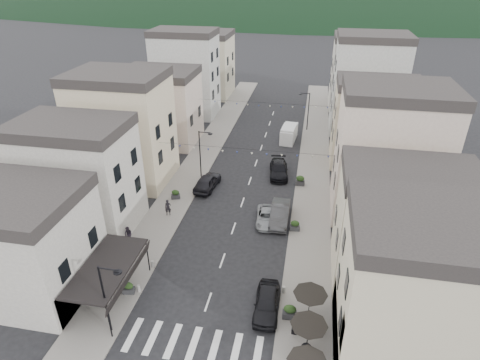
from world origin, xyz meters
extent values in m
cube|color=slate|center=(-7.50, 32.00, 0.06)|extent=(4.00, 76.00, 0.12)
cube|color=slate|center=(7.50, 32.00, 0.06)|extent=(4.00, 76.00, 0.12)
cube|color=#A8A39A|center=(-15.50, 5.00, 4.00)|extent=(12.00, 8.00, 8.00)
cube|color=beige|center=(14.50, 4.00, 5.00)|extent=(10.00, 8.00, 10.00)
cube|color=black|center=(-7.50, 5.00, 3.20)|extent=(3.60, 7.50, 0.15)
cube|color=black|center=(-5.70, 5.00, 2.70)|extent=(0.34, 7.50, 0.99)
cylinder|color=black|center=(-5.80, 1.50, 1.60)|extent=(0.10, 0.10, 3.20)
cylinder|color=black|center=(-5.80, 8.50, 1.60)|extent=(0.10, 0.10, 3.20)
cube|color=#A8A39A|center=(-14.50, 14.00, 5.00)|extent=(10.00, 7.00, 10.00)
cube|color=#262323|center=(-14.50, 14.00, 10.50)|extent=(10.20, 7.14, 1.00)
cube|color=#C5B694|center=(-14.50, 24.00, 6.00)|extent=(10.00, 8.00, 12.00)
cube|color=#262323|center=(-14.50, 24.00, 12.50)|extent=(10.20, 8.16, 1.00)
cube|color=#C2AA9D|center=(-14.50, 36.00, 4.75)|extent=(10.00, 8.00, 9.50)
cube|color=#262323|center=(-14.50, 36.00, 10.00)|extent=(10.20, 8.16, 1.00)
cube|color=#9F9F9A|center=(-14.50, 48.00, 6.50)|extent=(10.00, 7.00, 13.00)
cube|color=#262323|center=(-14.50, 48.00, 13.50)|extent=(10.20, 7.14, 1.00)
cube|color=beige|center=(-14.50, 60.00, 5.50)|extent=(10.00, 9.00, 11.00)
cube|color=#262323|center=(-14.50, 60.00, 11.50)|extent=(10.20, 9.18, 1.00)
cube|color=beige|center=(14.50, 12.00, 4.50)|extent=(10.00, 7.00, 9.00)
cube|color=#262323|center=(14.50, 12.00, 9.50)|extent=(10.20, 7.14, 1.00)
cube|color=#C2AA9D|center=(14.50, 22.00, 6.25)|extent=(10.00, 8.00, 12.50)
cube|color=#262323|center=(14.50, 22.00, 13.00)|extent=(10.20, 8.16, 1.00)
cube|color=#C5B694|center=(14.50, 34.00, 5.00)|extent=(10.00, 7.00, 10.00)
cube|color=#262323|center=(14.50, 34.00, 10.50)|extent=(10.20, 7.14, 1.00)
cube|color=#9F9F9A|center=(14.50, 46.00, 6.75)|extent=(10.00, 8.00, 13.50)
cube|color=#262323|center=(14.50, 46.00, 14.00)|extent=(10.20, 8.16, 1.00)
cube|color=#A8A39A|center=(14.50, 58.00, 5.75)|extent=(10.00, 9.00, 11.50)
cube|color=#262323|center=(14.50, 58.00, 12.00)|extent=(10.20, 9.18, 1.00)
cylinder|color=black|center=(7.70, 2.80, 1.27)|extent=(0.06, 0.06, 2.30)
cone|color=black|center=(7.70, 2.80, 2.37)|extent=(2.50, 2.50, 0.55)
cylinder|color=black|center=(7.70, 2.80, 0.49)|extent=(0.70, 0.70, 0.04)
cylinder|color=black|center=(7.70, 5.60, 1.27)|extent=(0.06, 0.06, 2.30)
cone|color=black|center=(7.70, 5.60, 2.37)|extent=(2.50, 2.50, 0.55)
cylinder|color=black|center=(7.70, 5.60, 0.49)|extent=(0.70, 0.70, 0.04)
cylinder|color=black|center=(-6.10, 2.00, 3.00)|extent=(0.14, 0.14, 6.00)
cylinder|color=black|center=(-5.40, 2.00, 5.90)|extent=(1.40, 0.10, 0.10)
cylinder|color=black|center=(-4.75, 2.00, 5.75)|extent=(0.56, 0.56, 0.08)
cylinder|color=black|center=(-6.10, 26.00, 3.00)|extent=(0.14, 0.14, 6.00)
cylinder|color=black|center=(-5.40, 26.00, 5.90)|extent=(1.40, 0.10, 0.10)
cylinder|color=black|center=(-4.75, 26.00, 5.75)|extent=(0.56, 0.56, 0.08)
cylinder|color=black|center=(6.10, 44.00, 3.00)|extent=(0.14, 0.14, 6.00)
cylinder|color=black|center=(5.40, 44.00, 5.90)|extent=(1.40, 0.10, 0.10)
cylinder|color=black|center=(4.75, 44.00, 5.75)|extent=(0.56, 0.56, 0.08)
cylinder|color=gray|center=(-5.70, 6.00, 0.42)|extent=(0.26, 0.26, 0.60)
cylinder|color=gray|center=(-5.70, 9.00, 0.42)|extent=(0.26, 0.26, 0.60)
cylinder|color=gray|center=(5.70, 8.00, 0.42)|extent=(0.26, 0.26, 0.60)
cylinder|color=black|center=(0.00, 22.00, 6.00)|extent=(19.00, 0.02, 0.02)
cone|color=beige|center=(-8.71, 22.00, 5.81)|extent=(0.28, 0.28, 0.24)
cone|color=navy|center=(-7.12, 22.00, 5.73)|extent=(0.28, 0.28, 0.24)
cone|color=beige|center=(-5.54, 22.00, 5.65)|extent=(0.28, 0.28, 0.24)
cone|color=navy|center=(-3.96, 22.00, 5.58)|extent=(0.28, 0.28, 0.24)
cone|color=beige|center=(-2.38, 22.00, 5.54)|extent=(0.28, 0.28, 0.24)
cone|color=navy|center=(-0.79, 22.00, 5.51)|extent=(0.28, 0.28, 0.24)
cone|color=beige|center=(0.79, 22.00, 5.51)|extent=(0.28, 0.28, 0.24)
cone|color=navy|center=(2.38, 22.00, 5.54)|extent=(0.28, 0.28, 0.24)
cone|color=beige|center=(3.96, 22.00, 5.58)|extent=(0.28, 0.28, 0.24)
cone|color=navy|center=(5.54, 22.00, 5.65)|extent=(0.28, 0.28, 0.24)
cone|color=beige|center=(7.12, 22.00, 5.73)|extent=(0.28, 0.28, 0.24)
cone|color=navy|center=(8.71, 22.00, 5.81)|extent=(0.28, 0.28, 0.24)
cylinder|color=black|center=(0.00, 38.00, 6.00)|extent=(19.00, 0.02, 0.02)
cone|color=beige|center=(-8.71, 38.00, 5.81)|extent=(0.28, 0.28, 0.24)
cone|color=navy|center=(-7.12, 38.00, 5.73)|extent=(0.28, 0.28, 0.24)
cone|color=beige|center=(-5.54, 38.00, 5.65)|extent=(0.28, 0.28, 0.24)
cone|color=navy|center=(-3.96, 38.00, 5.58)|extent=(0.28, 0.28, 0.24)
cone|color=beige|center=(-2.38, 38.00, 5.54)|extent=(0.28, 0.28, 0.24)
cone|color=navy|center=(-0.79, 38.00, 5.51)|extent=(0.28, 0.28, 0.24)
cone|color=beige|center=(0.79, 38.00, 5.51)|extent=(0.28, 0.28, 0.24)
cone|color=navy|center=(2.38, 38.00, 5.54)|extent=(0.28, 0.28, 0.24)
cone|color=beige|center=(3.96, 38.00, 5.58)|extent=(0.28, 0.28, 0.24)
cone|color=navy|center=(5.54, 38.00, 5.65)|extent=(0.28, 0.28, 0.24)
cone|color=beige|center=(7.12, 38.00, 5.73)|extent=(0.28, 0.28, 0.24)
cone|color=navy|center=(8.71, 38.00, 5.81)|extent=(0.28, 0.28, 0.24)
imported|color=black|center=(4.60, 6.00, 0.79)|extent=(1.99, 4.69, 1.58)
imported|color=#323234|center=(4.37, 18.16, 0.86)|extent=(1.86, 5.22, 1.72)
imported|color=gray|center=(3.07, 17.69, 0.62)|extent=(2.50, 4.62, 1.23)
imported|color=black|center=(3.25, 28.14, 0.78)|extent=(2.83, 5.61, 1.56)
imported|color=black|center=(-4.60, 23.36, 0.85)|extent=(2.60, 5.21, 1.71)
cube|color=silver|center=(3.60, 39.46, 1.01)|extent=(2.34, 5.02, 2.03)
cube|color=silver|center=(3.55, 38.86, 2.08)|extent=(2.15, 3.40, 0.51)
cylinder|color=black|center=(2.64, 37.71, 0.36)|extent=(0.31, 0.73, 0.71)
cylinder|color=black|center=(4.25, 37.57, 0.36)|extent=(0.31, 0.73, 0.71)
cylinder|color=black|center=(2.95, 41.35, 0.36)|extent=(0.31, 0.73, 0.71)
cylinder|color=black|center=(4.57, 41.21, 0.36)|extent=(0.31, 0.73, 0.71)
imported|color=black|center=(-7.11, 16.96, 1.01)|extent=(0.74, 0.58, 1.77)
imported|color=#29222D|center=(-9.20, 11.93, 0.93)|extent=(0.90, 0.76, 1.63)
cube|color=#2B2B2D|center=(-6.41, 5.70, 0.35)|extent=(1.00, 0.67, 0.46)
ellipsoid|color=black|center=(-6.41, 5.70, 0.86)|extent=(0.81, 0.52, 0.59)
cube|color=#2F2F32|center=(-7.43, 20.26, 0.36)|extent=(1.07, 0.79, 0.48)
ellipsoid|color=black|center=(-7.43, 20.26, 0.89)|extent=(0.84, 0.54, 0.61)
cube|color=#2B2B2D|center=(6.35, 5.52, 0.38)|extent=(1.09, 0.66, 0.52)
ellipsoid|color=black|center=(6.35, 5.52, 0.96)|extent=(0.92, 0.59, 0.67)
cube|color=#333335|center=(6.00, 16.68, 0.36)|extent=(1.02, 0.63, 0.48)
ellipsoid|color=black|center=(6.00, 16.68, 0.89)|extent=(0.85, 0.54, 0.62)
cube|color=#29292B|center=(6.00, 25.90, 0.39)|extent=(1.12, 0.66, 0.54)
ellipsoid|color=black|center=(6.00, 25.90, 0.99)|extent=(0.96, 0.61, 0.70)
camera|label=1|loc=(6.67, -16.02, 23.35)|focal=30.00mm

